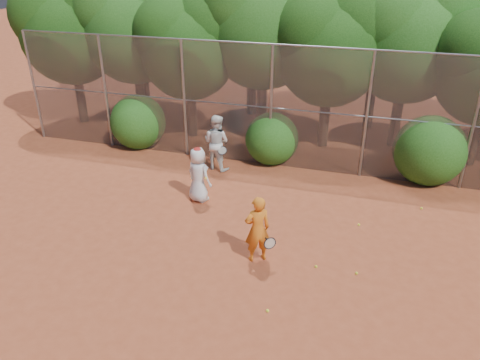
% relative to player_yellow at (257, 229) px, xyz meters
% --- Properties ---
extents(ground, '(80.00, 80.00, 0.00)m').
position_rel_player_yellow_xyz_m(ground, '(0.05, -0.70, -0.84)').
color(ground, brown).
rests_on(ground, ground).
extents(fence_back, '(20.05, 0.09, 4.03)m').
position_rel_player_yellow_xyz_m(fence_back, '(-0.07, 5.30, 1.21)').
color(fence_back, gray).
rests_on(fence_back, ground).
extents(tree_0, '(4.38, 3.81, 6.00)m').
position_rel_player_yellow_xyz_m(tree_0, '(-9.40, 7.34, 3.09)').
color(tree_0, black).
rests_on(tree_0, ground).
extents(tree_1, '(4.64, 4.03, 6.35)m').
position_rel_player_yellow_xyz_m(tree_1, '(-6.89, 7.84, 3.32)').
color(tree_1, black).
rests_on(tree_1, ground).
extents(tree_2, '(3.99, 3.47, 5.47)m').
position_rel_player_yellow_xyz_m(tree_2, '(-4.40, 7.14, 2.74)').
color(tree_2, black).
rests_on(tree_2, ground).
extents(tree_3, '(4.89, 4.26, 6.70)m').
position_rel_player_yellow_xyz_m(tree_3, '(-1.89, 8.14, 3.56)').
color(tree_3, black).
rests_on(tree_3, ground).
extents(tree_4, '(4.19, 3.64, 5.73)m').
position_rel_player_yellow_xyz_m(tree_4, '(0.60, 7.54, 2.92)').
color(tree_4, black).
rests_on(tree_4, ground).
extents(tree_5, '(4.51, 3.92, 6.17)m').
position_rel_player_yellow_xyz_m(tree_5, '(3.11, 8.34, 3.21)').
color(tree_5, black).
rests_on(tree_5, ground).
extents(tree_9, '(4.83, 4.20, 6.62)m').
position_rel_player_yellow_xyz_m(tree_9, '(-7.89, 10.14, 3.50)').
color(tree_9, black).
rests_on(tree_9, ground).
extents(tree_10, '(5.15, 4.48, 7.06)m').
position_rel_player_yellow_xyz_m(tree_10, '(-2.89, 10.35, 3.79)').
color(tree_10, black).
rests_on(tree_10, ground).
extents(tree_11, '(4.64, 4.03, 6.35)m').
position_rel_player_yellow_xyz_m(tree_11, '(2.11, 9.94, 3.32)').
color(tree_11, black).
rests_on(tree_11, ground).
extents(bush_0, '(2.00, 2.00, 2.00)m').
position_rel_player_yellow_xyz_m(bush_0, '(-5.95, 5.60, 0.16)').
color(bush_0, '#1C4E13').
rests_on(bush_0, ground).
extents(bush_1, '(1.80, 1.80, 1.80)m').
position_rel_player_yellow_xyz_m(bush_1, '(-0.95, 5.60, 0.06)').
color(bush_1, '#1C4E13').
rests_on(bush_1, ground).
extents(bush_2, '(2.20, 2.20, 2.20)m').
position_rel_player_yellow_xyz_m(bush_2, '(4.05, 5.60, 0.26)').
color(bush_2, '#1C4E13').
rests_on(bush_2, ground).
extents(player_yellow, '(0.85, 0.67, 1.68)m').
position_rel_player_yellow_xyz_m(player_yellow, '(0.00, 0.00, 0.00)').
color(player_yellow, orange).
rests_on(player_yellow, ground).
extents(player_teen, '(0.94, 0.80, 1.66)m').
position_rel_player_yellow_xyz_m(player_teen, '(-2.34, 2.31, -0.01)').
color(player_teen, silver).
rests_on(player_teen, ground).
extents(player_white, '(1.06, 0.91, 1.86)m').
position_rel_player_yellow_xyz_m(player_white, '(-2.55, 4.51, 0.09)').
color(player_white, silver).
rests_on(player_white, ground).
extents(ball_0, '(0.07, 0.07, 0.07)m').
position_rel_player_yellow_xyz_m(ball_0, '(2.32, 0.08, -0.81)').
color(ball_0, yellow).
rests_on(ball_0, ground).
extents(ball_1, '(0.07, 0.07, 0.07)m').
position_rel_player_yellow_xyz_m(ball_1, '(2.24, 2.19, -0.81)').
color(ball_1, yellow).
rests_on(ball_1, ground).
extents(ball_2, '(0.07, 0.07, 0.07)m').
position_rel_player_yellow_xyz_m(ball_2, '(0.66, -1.68, -0.81)').
color(ball_2, yellow).
rests_on(ball_2, ground).
extents(ball_4, '(0.07, 0.07, 0.07)m').
position_rel_player_yellow_xyz_m(ball_4, '(1.40, 0.06, -0.81)').
color(ball_4, yellow).
rests_on(ball_4, ground).
extents(ball_5, '(0.07, 0.07, 0.07)m').
position_rel_player_yellow_xyz_m(ball_5, '(3.88, 3.58, -0.81)').
color(ball_5, yellow).
rests_on(ball_5, ground).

